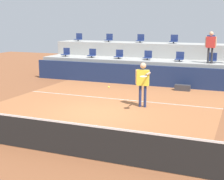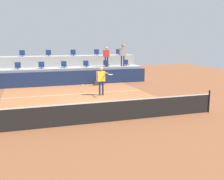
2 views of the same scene
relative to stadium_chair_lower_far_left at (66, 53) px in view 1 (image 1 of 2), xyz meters
The scene contains 22 objects.
ground_plane 9.11m from the stadium_chair_lower_far_left, 53.57° to the right, with size 40.00×40.00×0.00m, color brown.
court_inner_paint 8.34m from the stadium_chair_lower_far_left, 49.42° to the right, with size 9.00×10.00×0.01m, color #A36038.
court_service_line 7.35m from the stadium_chair_lower_far_left, 42.15° to the right, with size 9.00×0.06×0.00m, color silver.
tennis_net 12.48m from the stadium_chair_lower_far_left, 64.58° to the right, with size 10.48×0.08×1.07m.
sponsor_backboard 5.56m from the stadium_chair_lower_far_left, 13.01° to the right, with size 13.00×0.16×1.10m, color navy.
seating_tier_lower 5.41m from the stadium_chair_lower_far_left, ahead, with size 13.00×1.80×1.25m, color #9E9E99.
seating_tier_upper 5.67m from the stadium_chair_lower_far_left, 19.26° to the left, with size 13.00×1.80×2.10m, color #9E9E99.
stadium_chair_lower_far_left is the anchor object (origin of this frame).
stadium_chair_lower_left 1.81m from the stadium_chair_lower_far_left, ahead, with size 0.44×0.40×0.52m.
stadium_chair_lower_mid_left 3.57m from the stadium_chair_lower_far_left, ahead, with size 0.44×0.40×0.52m.
stadium_chair_lower_center 5.33m from the stadium_chair_lower_far_left, ahead, with size 0.44×0.40×0.52m.
stadium_chair_lower_mid_right 7.14m from the stadium_chair_lower_far_left, ahead, with size 0.44×0.40×0.52m.
stadium_chair_lower_right 8.87m from the stadium_chair_lower_far_left, ahead, with size 0.44×0.40×0.52m.
stadium_chair_upper_far_left 1.99m from the stadium_chair_lower_far_left, 91.07° to the left, with size 0.44×0.40×0.52m.
stadium_chair_upper_left 2.96m from the stadium_chair_lower_far_left, 39.48° to the left, with size 0.44×0.40×0.52m.
stadium_chair_upper_mid_left 4.75m from the stadium_chair_lower_far_left, 22.66° to the left, with size 0.44×0.40×0.52m.
stadium_chair_upper_mid_right 6.72m from the stadium_chair_lower_far_left, 15.66° to the left, with size 0.44×0.40×0.52m.
stadium_chair_upper_right 8.78m from the stadium_chair_lower_far_left, 11.89° to the left, with size 0.44×0.40×0.52m.
tennis_player 8.91m from the stadium_chair_lower_far_left, 40.30° to the right, with size 0.75×1.22×1.81m.
spectator_in_grey 8.83m from the stadium_chair_lower_far_left, ahead, with size 0.58×0.25×1.65m.
tennis_ball 8.31m from the stadium_chair_lower_far_left, 48.38° to the right, with size 0.07×0.07×0.07m.
equipment_bag 8.03m from the stadium_chair_lower_far_left, 13.73° to the right, with size 0.76×0.28×0.30m, color #333338.
Camera 1 is at (5.18, -10.98, 3.40)m, focal length 53.09 mm.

